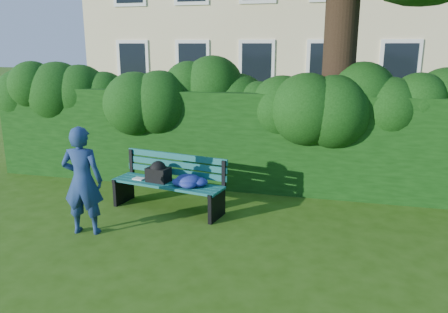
# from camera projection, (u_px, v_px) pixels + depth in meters

# --- Properties ---
(ground) EXTENTS (80.00, 80.00, 0.00)m
(ground) POSITION_uv_depth(u_px,v_px,m) (214.00, 229.00, 6.40)
(ground) COLOR #2B4F0E
(ground) RESTS_ON ground
(hedge) EXTENTS (10.00, 1.00, 1.80)m
(hedge) POSITION_uv_depth(u_px,v_px,m) (245.00, 139.00, 8.24)
(hedge) COLOR black
(hedge) RESTS_ON ground
(park_bench) EXTENTS (1.94, 0.89, 0.89)m
(park_bench) POSITION_uv_depth(u_px,v_px,m) (173.00, 181.00, 7.02)
(park_bench) COLOR #0E473E
(park_bench) RESTS_ON ground
(man_reading) EXTENTS (0.62, 0.46, 1.55)m
(man_reading) POSITION_uv_depth(u_px,v_px,m) (83.00, 181.00, 6.09)
(man_reading) COLOR navy
(man_reading) RESTS_ON ground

